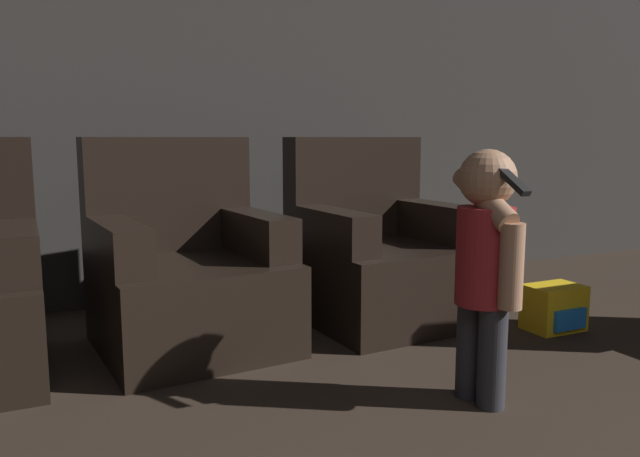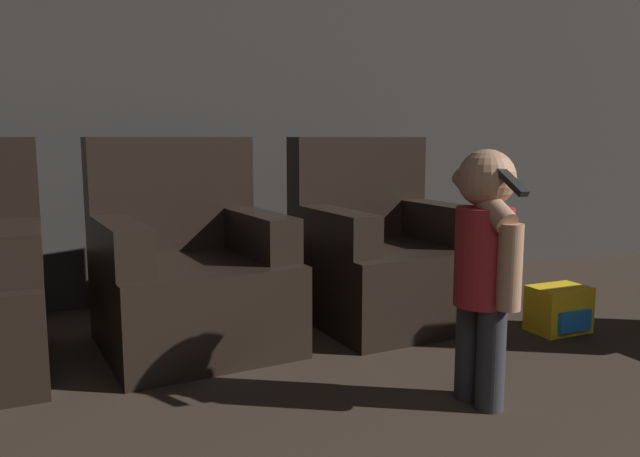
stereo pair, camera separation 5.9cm
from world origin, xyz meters
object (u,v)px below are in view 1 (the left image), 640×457
(armchair_right, at_px, (379,257))
(armchair_middle, at_px, (187,275))
(person_toddler, at_px, (486,256))
(toy_backpack, at_px, (554,308))

(armchair_right, bearing_deg, armchair_middle, 176.63)
(armchair_right, distance_m, person_toddler, 1.14)
(person_toddler, xyz_separation_m, toy_backpack, (0.90, 0.54, -0.43))
(armchair_middle, distance_m, person_toddler, 1.39)
(toy_backpack, bearing_deg, armchair_middle, 161.85)
(armchair_middle, height_order, person_toddler, armchair_middle)
(armchair_middle, xyz_separation_m, armchair_right, (1.03, 0.00, 0.00))
(armchair_right, height_order, person_toddler, armchair_right)
(armchair_middle, distance_m, armchair_right, 1.03)
(person_toddler, height_order, toy_backpack, person_toddler)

